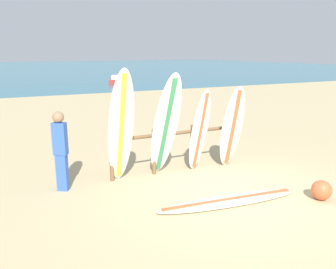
{
  "coord_description": "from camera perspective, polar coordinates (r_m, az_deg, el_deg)",
  "views": [
    {
      "loc": [
        -3.99,
        -5.01,
        2.75
      ],
      "look_at": [
        -0.49,
        2.22,
        0.82
      ],
      "focal_mm": 36.99,
      "sensor_mm": 36.0,
      "label": 1
    }
  ],
  "objects": [
    {
      "name": "ground_plane",
      "position": [
        6.97,
        11.86,
        -10.03
      ],
      "size": [
        120.0,
        120.0,
        0.0
      ],
      "primitive_type": "plane",
      "color": "tan"
    },
    {
      "name": "beach_ball",
      "position": [
        7.25,
        23.97,
        -8.38
      ],
      "size": [
        0.38,
        0.38,
        0.38
      ],
      "primitive_type": "sphere",
      "color": "#CC5933",
      "rests_on": "ground"
    },
    {
      "name": "small_boat_offshore",
      "position": [
        31.13,
        -8.66,
        8.8
      ],
      "size": [
        1.78,
        2.61,
        0.71
      ],
      "color": "#B22D28",
      "rests_on": "ocean_water"
    },
    {
      "name": "beachgoer_standing",
      "position": [
        7.17,
        -17.29,
        -2.12
      ],
      "size": [
        0.31,
        0.28,
        1.62
      ],
      "color": "#3359B2",
      "rests_on": "ground"
    },
    {
      "name": "surfboard_leaning_center",
      "position": [
        8.27,
        10.53,
        1.1
      ],
      "size": [
        0.58,
        0.56,
        2.01
      ],
      "color": "beige",
      "rests_on": "ground"
    },
    {
      "name": "surfboard_leaning_far_left",
      "position": [
        7.12,
        -7.74,
        1.1
      ],
      "size": [
        0.58,
        0.86,
        2.47
      ],
      "color": "silver",
      "rests_on": "ground"
    },
    {
      "name": "ocean_water",
      "position": [
        63.2,
        -22.5,
        10.05
      ],
      "size": [
        120.0,
        80.0,
        0.01
      ],
      "primitive_type": "cube",
      "color": "teal",
      "rests_on": "ground"
    },
    {
      "name": "surfboard_rack",
      "position": [
        8.04,
        0.93,
        -1.49
      ],
      "size": [
        3.09,
        0.09,
        1.06
      ],
      "color": "brown",
      "rests_on": "ground"
    },
    {
      "name": "surfboard_leaning_left",
      "position": [
        7.37,
        -0.41,
        1.28
      ],
      "size": [
        0.62,
        1.16,
        2.37
      ],
      "color": "white",
      "rests_on": "ground"
    },
    {
      "name": "surfboard_lying_on_sand",
      "position": [
        6.68,
        10.0,
        -10.69
      ],
      "size": [
        2.92,
        0.81,
        0.08
      ],
      "color": "beige",
      "rests_on": "ground"
    },
    {
      "name": "surfboard_leaning_center_left",
      "position": [
        7.93,
        5.24,
        0.59
      ],
      "size": [
        0.53,
        0.6,
        1.97
      ],
      "color": "white",
      "rests_on": "ground"
    }
  ]
}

